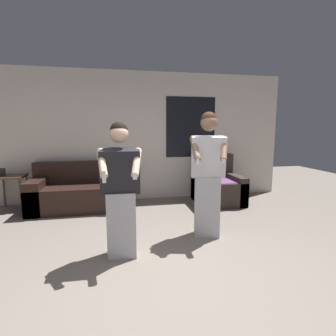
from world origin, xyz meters
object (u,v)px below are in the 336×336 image
at_px(person_right, 208,175).
at_px(person_left, 121,192).
at_px(couch, 80,192).
at_px(armchair, 217,187).
at_px(side_table, 11,181).

bearing_deg(person_right, person_left, -162.14).
height_order(couch, armchair, armchair).
height_order(armchair, side_table, armchair).
xyz_separation_m(person_left, person_right, (1.20, 0.39, 0.09)).
distance_m(couch, person_left, 2.30).
bearing_deg(couch, person_right, -41.95).
relative_size(couch, person_right, 1.01).
bearing_deg(side_table, person_right, -31.17).
distance_m(couch, armchair, 2.74).
relative_size(couch, person_left, 1.11).
relative_size(side_table, person_left, 0.50).
xyz_separation_m(couch, side_table, (-1.27, 0.20, 0.23)).
height_order(couch, person_left, person_left).
distance_m(side_table, person_right, 3.76).
height_order(side_table, person_right, person_right).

